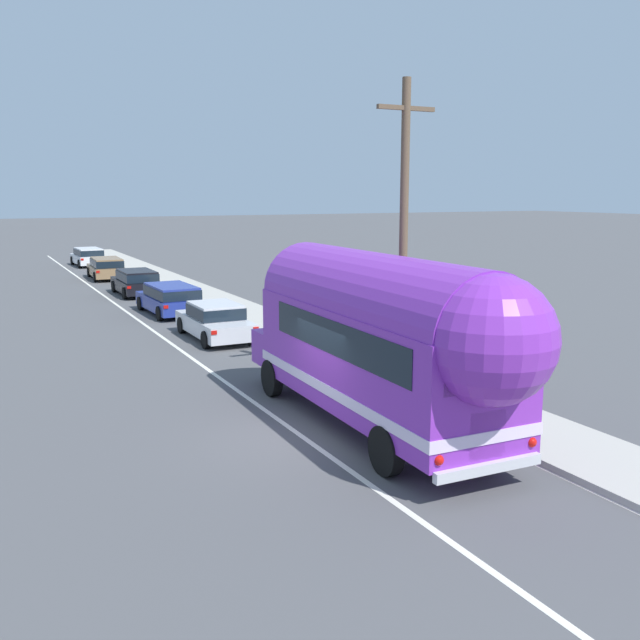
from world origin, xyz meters
name	(u,v)px	position (x,y,z in m)	size (l,w,h in m)	color
ground_plane	(301,436)	(0.00, 0.00, 0.00)	(300.00, 300.00, 0.00)	#4C4C4F
lane_markings	(207,335)	(1.63, 12.00, 0.00)	(3.67, 80.00, 0.01)	silver
sidewalk_slab	(302,335)	(4.76, 10.00, 0.07)	(2.44, 90.00, 0.15)	#ADA89E
utility_pole	(404,230)	(4.42, 2.63, 4.42)	(1.80, 0.24, 8.50)	brown
painted_bus	(385,336)	(1.74, -0.75, 2.30)	(2.78, 10.61, 4.12)	purple
car_lead	(215,320)	(1.74, 11.25, 0.74)	(1.93, 4.58, 1.37)	silver
car_second	(170,297)	(1.67, 17.36, 0.79)	(2.13, 4.71, 1.37)	navy
car_third	(136,281)	(1.63, 24.19, 0.78)	(1.96, 4.43, 1.37)	black
car_fourth	(106,267)	(1.52, 32.30, 0.79)	(2.07, 4.59, 1.37)	olive
car_fifth	(88,256)	(1.77, 41.19, 0.78)	(2.06, 4.44, 1.37)	white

